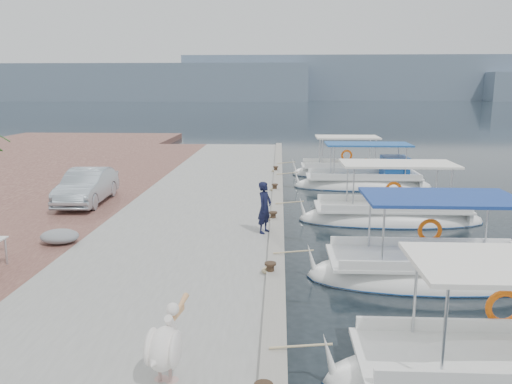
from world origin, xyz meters
TOP-DOWN VIEW (x-y plane):
  - ground at (0.00, 0.00)m, footprint 400.00×400.00m
  - concrete_quay at (-3.00, 5.00)m, footprint 6.00×40.00m
  - quay_curb at (-0.22, 5.00)m, footprint 0.44×40.00m
  - cobblestone_strip at (-8.00, 5.00)m, footprint 4.00×40.00m
  - distant_hills at (29.61, 201.49)m, footprint 330.00×60.00m
  - fishing_caique_a at (3.65, -7.17)m, footprint 6.12×2.17m
  - fishing_caique_b at (3.78, -2.28)m, footprint 6.38×2.47m
  - fishing_caique_c at (4.02, 3.50)m, footprint 6.86×2.22m
  - fishing_caique_d at (4.14, 10.06)m, footprint 6.90×2.17m
  - fishing_caique_e at (3.53, 13.74)m, footprint 5.89×2.34m
  - mooring_bollards at (-0.35, 1.50)m, footprint 0.28×20.28m
  - pelican at (-1.87, -7.94)m, footprint 0.61×1.44m
  - fisherman at (-0.60, 0.14)m, footprint 0.60×0.70m
  - parked_car at (-7.63, 3.88)m, footprint 1.58×4.10m
  - tarp_bundle at (-6.50, -1.22)m, footprint 1.10×0.90m

SIDE VIEW (x-z plane):
  - ground at x=0.00m, z-range 0.00..0.00m
  - fishing_caique_b at x=3.78m, z-range -1.29..1.54m
  - fishing_caique_c at x=4.02m, z-range -1.29..1.54m
  - fishing_caique_e at x=3.53m, z-range -1.29..1.54m
  - fishing_caique_a at x=3.65m, z-range -1.29..1.54m
  - fishing_caique_d at x=4.14m, z-range -1.22..1.61m
  - concrete_quay at x=-3.00m, z-range 0.00..0.50m
  - cobblestone_strip at x=-8.00m, z-range 0.00..0.50m
  - quay_curb at x=-0.22m, z-range 0.50..0.62m
  - mooring_bollards at x=-0.35m, z-range 0.53..0.86m
  - tarp_bundle at x=-6.50m, z-range 0.50..0.90m
  - pelican at x=-1.87m, z-range 0.52..1.63m
  - parked_car at x=-7.63m, z-range 0.50..1.83m
  - fisherman at x=-0.60m, z-range 0.50..2.11m
  - distant_hills at x=29.61m, z-range -1.39..16.61m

